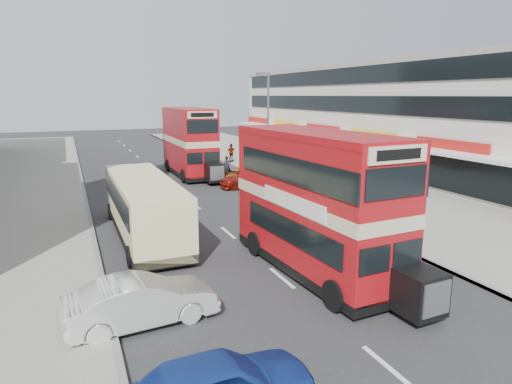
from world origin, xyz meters
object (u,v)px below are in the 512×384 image
car_right_a (251,179)px  pedestrian_near (324,182)px  bus_second (189,142)px  coach (144,205)px  car_right_b (237,175)px  pedestrian_far (231,153)px  car_left_front (141,301)px  street_lamp (267,120)px  bus_main (317,203)px  cyclist (227,173)px

car_right_a → pedestrian_near: bearing=45.2°
pedestrian_near → car_right_a: bearing=-72.3°
bus_second → coach: (-6.18, -15.46, -1.28)m
car_right_a → pedestrian_near: 5.59m
car_right_b → pedestrian_far: 10.01m
coach → car_left_front: coach is taller
street_lamp → car_left_front: bearing=-123.9°
bus_second → pedestrian_far: (5.47, 5.22, -1.79)m
bus_second → street_lamp: bearing=123.2°
bus_main → pedestrian_far: 28.32m
street_lamp → coach: 14.12m
car_right_a → pedestrian_far: pedestrian_far is taller
bus_main → coach: (-5.22, 6.85, -1.17)m
coach → pedestrian_far: bearing=60.2°
coach → car_right_b: 14.17m
car_right_a → car_right_b: (-0.22, 2.32, -0.11)m
car_right_a → car_right_b: size_ratio=1.14×
coach → pedestrian_near: size_ratio=5.93×
coach → cyclist: bearing=54.7°
bus_second → car_right_b: bearing=120.6°
street_lamp → car_right_b: 4.97m
bus_main → coach: bus_main is taller
bus_main → bus_second: bus_second is taller
bus_main → car_left_front: (-6.66, -1.56, -1.98)m
bus_main → car_right_a: (3.72, 15.65, -2.04)m
street_lamp → bus_second: (-4.14, 6.39, -1.97)m
street_lamp → pedestrian_near: street_lamp is taller
car_left_front → cyclist: size_ratio=2.20×
bus_main → car_right_b: (3.50, 17.97, -2.15)m
cyclist → car_right_a: bearing=-76.5°
car_right_a → pedestrian_far: 12.19m
car_left_front → street_lamp: bearing=-39.5°
bus_second → pedestrian_far: bearing=-136.1°
coach → car_left_front: size_ratio=2.25×
car_left_front → pedestrian_near: pedestrian_near is taller
bus_main → pedestrian_near: (7.11, 11.22, -1.72)m
car_right_a → bus_main: bearing=-5.6°
coach → car_right_b: (8.72, 11.12, -0.98)m
street_lamp → pedestrian_far: size_ratio=4.64×
street_lamp → bus_main: (-5.10, -15.92, -2.09)m
bus_second → car_left_front: 25.14m
pedestrian_near → pedestrian_far: 16.32m
car_right_b → bus_second: bearing=-157.4°
street_lamp → pedestrian_near: size_ratio=4.92×
bus_second → pedestrian_near: (6.15, -11.09, -1.84)m
bus_main → street_lamp: bearing=-111.4°
street_lamp → bus_main: bearing=-107.8°
coach → car_right_b: coach is taller
bus_main → coach: size_ratio=0.95×
bus_second → car_left_front: bus_second is taller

